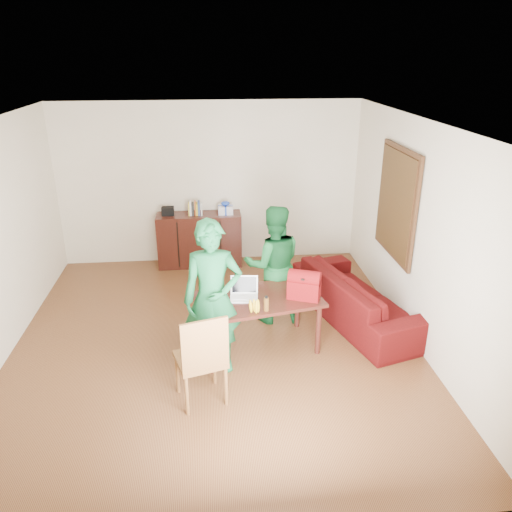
{
  "coord_description": "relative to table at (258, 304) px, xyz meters",
  "views": [
    {
      "loc": [
        -0.01,
        -5.45,
        3.43
      ],
      "look_at": [
        0.52,
        0.02,
        1.15
      ],
      "focal_mm": 35.0,
      "sensor_mm": 36.0,
      "label": 1
    }
  ],
  "objects": [
    {
      "name": "room",
      "position": [
        -0.51,
        0.31,
        0.7
      ],
      "size": [
        5.2,
        5.7,
        2.9
      ],
      "color": "#452211",
      "rests_on": "ground"
    },
    {
      "name": "table",
      "position": [
        0.0,
        0.0,
        0.0
      ],
      "size": [
        1.62,
        1.12,
        0.69
      ],
      "rotation": [
        0.0,
        0.0,
        0.21
      ],
      "color": "black",
      "rests_on": "ground"
    },
    {
      "name": "chair",
      "position": [
        -0.68,
        -0.93,
        -0.3
      ],
      "size": [
        0.59,
        0.57,
        1.05
      ],
      "rotation": [
        0.0,
        0.0,
        0.29
      ],
      "color": "brown",
      "rests_on": "ground"
    },
    {
      "name": "person_near",
      "position": [
        -0.53,
        -0.37,
        0.29
      ],
      "size": [
        0.66,
        0.44,
        1.8
      ],
      "primitive_type": "imported",
      "rotation": [
        0.0,
        0.0,
        0.01
      ],
      "color": "#156134",
      "rests_on": "ground"
    },
    {
      "name": "person_far",
      "position": [
        0.28,
        0.71,
        0.2
      ],
      "size": [
        0.8,
        0.63,
        1.61
      ],
      "primitive_type": "imported",
      "rotation": [
        0.0,
        0.0,
        3.16
      ],
      "color": "#125123",
      "rests_on": "ground"
    },
    {
      "name": "laptop",
      "position": [
        -0.16,
        -0.01,
        0.13
      ],
      "size": [
        0.35,
        0.26,
        0.23
      ],
      "rotation": [
        0.0,
        0.0,
        -0.1
      ],
      "color": "white",
      "rests_on": "table"
    },
    {
      "name": "bananas",
      "position": [
        -0.07,
        -0.35,
        0.11
      ],
      "size": [
        0.19,
        0.15,
        0.06
      ],
      "primitive_type": null,
      "rotation": [
        0.0,
        0.0,
        0.32
      ],
      "color": "gold",
      "rests_on": "table"
    },
    {
      "name": "bottle",
      "position": [
        0.07,
        -0.32,
        0.17
      ],
      "size": [
        0.07,
        0.07,
        0.18
      ],
      "primitive_type": "cylinder",
      "rotation": [
        0.0,
        0.0,
        0.25
      ],
      "color": "#5C3815",
      "rests_on": "table"
    },
    {
      "name": "red_bag",
      "position": [
        0.55,
        -0.05,
        0.22
      ],
      "size": [
        0.43,
        0.34,
        0.27
      ],
      "primitive_type": "cube",
      "rotation": [
        0.0,
        0.0,
        -0.38
      ],
      "color": "maroon",
      "rests_on": "table"
    },
    {
      "name": "sofa",
      "position": [
        1.43,
        0.6,
        -0.28
      ],
      "size": [
        1.49,
        2.41,
        0.66
      ],
      "primitive_type": "imported",
      "rotation": [
        0.0,
        0.0,
        1.86
      ],
      "color": "#340806",
      "rests_on": "ground"
    }
  ]
}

